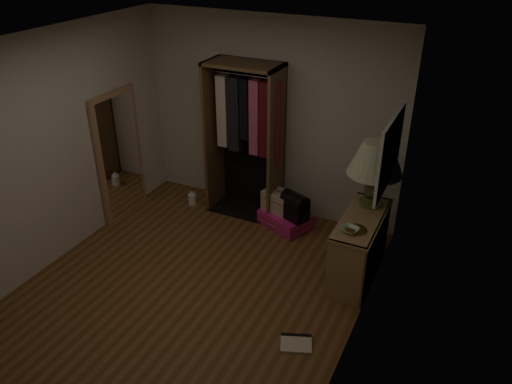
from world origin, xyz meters
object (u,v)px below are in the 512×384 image
floor_mirror (120,155)px  pink_suitcase (285,219)px  console_bookshelf (360,244)px  table_lamp (376,160)px  white_jug (192,199)px  open_wardrobe (248,128)px  black_bag (295,205)px  train_case (278,201)px

floor_mirror → pink_suitcase: size_ratio=2.23×
console_bookshelf → floor_mirror: floor_mirror is taller
table_lamp → white_jug: 2.82m
open_wardrobe → pink_suitcase: size_ratio=2.69×
floor_mirror → black_bag: 2.37m
floor_mirror → table_lamp: (3.24, 0.33, 0.45)m
open_wardrobe → table_lamp: (1.76, -0.44, 0.10)m
white_jug → train_case: bearing=3.9°
floor_mirror → table_lamp: 3.29m
table_lamp → train_case: bearing=166.1°
black_bag → white_jug: black_bag is taller
open_wardrobe → white_jug: bearing=-164.3°
pink_suitcase → black_bag: bearing=0.4°
open_wardrobe → white_jug: 1.38m
train_case → open_wardrobe: bearing=-177.1°
console_bookshelf → open_wardrobe: bearing=157.5°
table_lamp → console_bookshelf: bearing=-91.0°
train_case → black_bag: black_bag is taller
black_bag → table_lamp: (0.98, -0.21, 0.92)m
pink_suitcase → open_wardrobe: bearing=-172.5°
floor_mirror → table_lamp: bearing=5.8°
table_lamp → white_jug: (-2.53, 0.22, -1.22)m
train_case → white_jug: size_ratio=2.27×
floor_mirror → open_wardrobe: bearing=27.4°
pink_suitcase → black_bag: (0.15, -0.06, 0.28)m
train_case → table_lamp: size_ratio=0.57×
table_lamp → pink_suitcase: bearing=166.5°
floor_mirror → black_bag: size_ratio=4.32×
console_bookshelf → white_jug: size_ratio=5.59×
console_bookshelf → floor_mirror: size_ratio=0.66×
floor_mirror → console_bookshelf: bearing=0.8°
black_bag → train_case: bearing=-177.3°
train_case → black_bag: 0.29m
pink_suitcase → white_jug: bearing=-155.3°
pink_suitcase → train_case: size_ratio=1.67×
console_bookshelf → black_bag: 1.09m
floor_mirror → pink_suitcase: 2.32m
console_bookshelf → table_lamp: table_lamp is taller
console_bookshelf → white_jug: bearing=168.7°
console_bookshelf → floor_mirror: (-3.24, -0.05, 0.46)m
console_bookshelf → black_bag: size_ratio=2.85×
open_wardrobe → black_bag: size_ratio=5.21×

